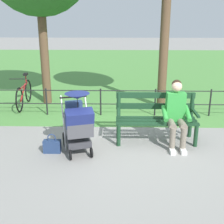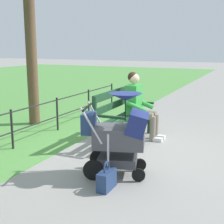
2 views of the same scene
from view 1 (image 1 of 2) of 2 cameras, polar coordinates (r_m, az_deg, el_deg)
The scene contains 8 objects.
ground_plane at distance 5.97m, azimuth 3.51°, elevation -5.77°, with size 60.00×60.00×0.00m, color gray.
grass_lawn at distance 14.45m, azimuth 2.28°, elevation 8.59°, with size 40.00×16.00×0.01m, color #518E42.
park_bench at distance 5.93m, azimuth 8.57°, elevation -0.65°, with size 1.60×0.61×0.96m.
person_on_bench at distance 5.73m, azimuth 12.45°, elevation 0.04°, with size 0.53×0.74×1.28m.
stroller at distance 5.33m, azimuth -6.75°, elevation -1.98°, with size 0.72×0.98×1.15m.
handbag at distance 5.57m, azimuth -11.63°, elevation -6.54°, with size 0.32×0.14×0.37m.
park_fence at distance 7.37m, azimuth 3.13°, elevation 2.42°, with size 6.95×0.04×0.70m.
bicycle at distance 8.50m, azimuth -16.82°, elevation 3.43°, with size 0.44×1.66×0.89m.
Camera 1 is at (0.24, 5.45, 2.43)m, focal length 46.73 mm.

